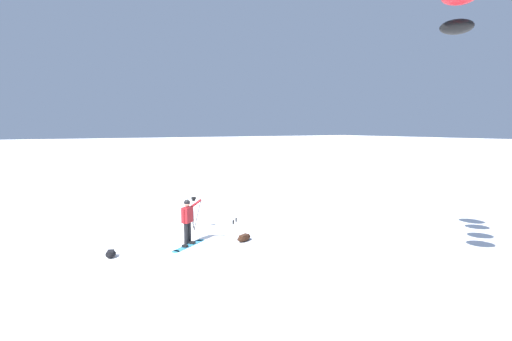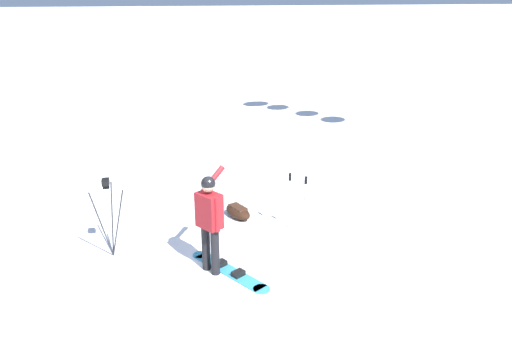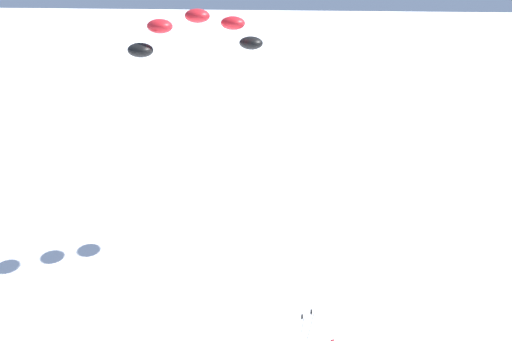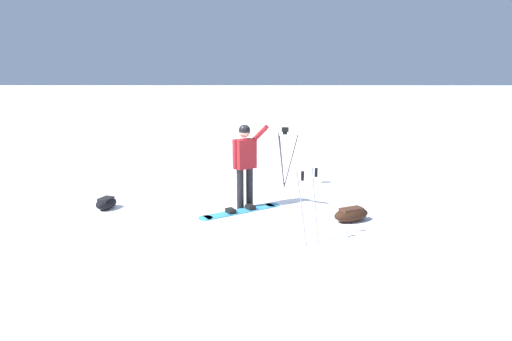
% 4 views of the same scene
% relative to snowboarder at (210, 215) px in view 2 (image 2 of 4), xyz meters
% --- Properties ---
extents(ground_plane, '(300.00, 300.00, 0.00)m').
position_rel_snowboarder_xyz_m(ground_plane, '(0.12, -0.39, -1.01)').
color(ground_plane, white).
extents(snowboarder, '(0.55, 0.71, 1.68)m').
position_rel_snowboarder_xyz_m(snowboarder, '(0.00, 0.00, 0.00)').
color(snowboarder, black).
rests_on(snowboarder, ground_plane).
extents(snowboard, '(1.07, 1.53, 0.10)m').
position_rel_snowboarder_xyz_m(snowboard, '(0.28, -0.08, -0.98)').
color(snowboard, teal).
rests_on(snowboard, ground_plane).
extents(gear_bag_large, '(0.59, 0.77, 0.25)m').
position_rel_snowboarder_xyz_m(gear_bag_large, '(0.79, 1.94, -0.88)').
color(gear_bag_large, black).
rests_on(gear_bag_large, ground_plane).
extents(camera_tripod, '(0.57, 0.47, 1.42)m').
position_rel_snowboarder_xyz_m(camera_tripod, '(-1.60, 0.87, 0.00)').
color(camera_tripod, '#262628').
rests_on(camera_tripod, ground_plane).
extents(ski_poles, '(0.43, 0.40, 1.16)m').
position_rel_snowboarder_xyz_m(ski_poles, '(1.76, 1.05, -0.24)').
color(ski_poles, gray).
rests_on(ski_poles, ground_plane).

